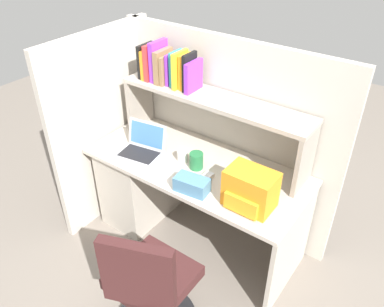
# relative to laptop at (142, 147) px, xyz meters

# --- Properties ---
(ground_plane) EXTENTS (8.00, 8.00, 0.00)m
(ground_plane) POSITION_rel_laptop_xyz_m (0.41, 0.11, -0.78)
(ground_plane) COLOR slate
(desk) EXTENTS (1.60, 0.70, 0.73)m
(desk) POSITION_rel_laptop_xyz_m (0.02, 0.11, -0.38)
(desk) COLOR beige
(desk) RESTS_ON ground_plane
(cubicle_partition_rear) EXTENTS (1.84, 0.05, 1.55)m
(cubicle_partition_rear) POSITION_rel_laptop_xyz_m (0.41, 0.49, -0.01)
(cubicle_partition_rear) COLOR #BCB5A8
(cubicle_partition_rear) RESTS_ON ground_plane
(cubicle_partition_left) EXTENTS (0.05, 1.06, 1.55)m
(cubicle_partition_left) POSITION_rel_laptop_xyz_m (-0.44, 0.06, -0.01)
(cubicle_partition_left) COLOR #BCB5A8
(cubicle_partition_left) RESTS_ON ground_plane
(overhead_hutch) EXTENTS (1.44, 0.28, 0.45)m
(overhead_hutch) POSITION_rel_laptop_xyz_m (0.41, 0.31, 0.30)
(overhead_hutch) COLOR gray
(overhead_hutch) RESTS_ON desk
(reference_books_on_shelf) EXTENTS (0.47, 0.19, 0.29)m
(reference_books_on_shelf) POSITION_rel_laptop_xyz_m (0.01, 0.31, 0.52)
(reference_books_on_shelf) COLOR black
(reference_books_on_shelf) RESTS_ON overhead_hutch
(laptop) EXTENTS (0.35, 0.30, 0.22)m
(laptop) POSITION_rel_laptop_xyz_m (0.00, 0.00, 0.00)
(laptop) COLOR #B7BABF
(laptop) RESTS_ON desk
(backpack) EXTENTS (0.30, 0.23, 0.25)m
(backpack) POSITION_rel_laptop_xyz_m (0.92, -0.05, 0.07)
(backpack) COLOR orange
(backpack) RESTS_ON desk
(computer_mouse) EXTENTS (0.06, 0.11, 0.03)m
(computer_mouse) POSITION_rel_laptop_xyz_m (0.56, 0.01, -0.03)
(computer_mouse) COLOR silver
(computer_mouse) RESTS_ON desk
(paper_cup) EXTENTS (0.08, 0.08, 0.08)m
(paper_cup) POSITION_rel_laptop_xyz_m (0.30, 0.09, -0.01)
(paper_cup) COLOR white
(paper_cup) RESTS_ON desk
(tissue_box) EXTENTS (0.23, 0.15, 0.10)m
(tissue_box) POSITION_rel_laptop_xyz_m (0.55, -0.14, -0.00)
(tissue_box) COLOR teal
(tissue_box) RESTS_ON desk
(snack_canister) EXTENTS (0.10, 0.10, 0.12)m
(snack_canister) POSITION_rel_laptop_xyz_m (0.43, 0.08, 0.01)
(snack_canister) COLOR #26723F
(snack_canister) RESTS_ON desk
(office_chair) EXTENTS (0.53, 0.55, 0.93)m
(office_chair) POSITION_rel_laptop_xyz_m (0.66, -0.70, -0.39)
(office_chair) COLOR black
(office_chair) RESTS_ON ground_plane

